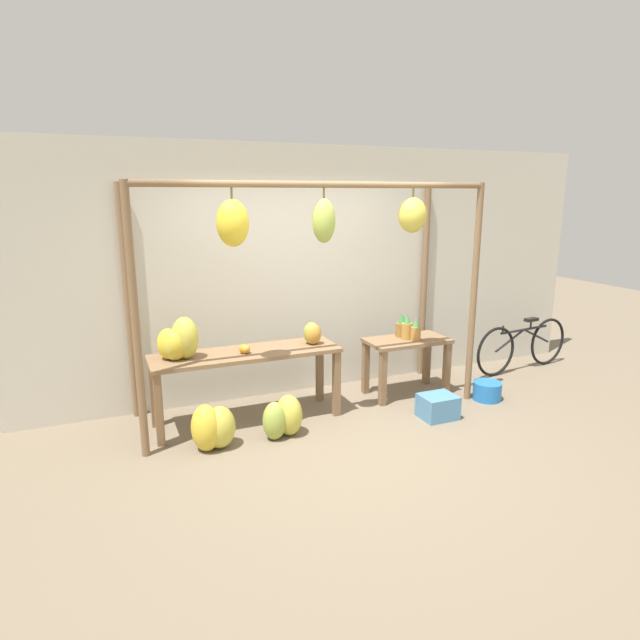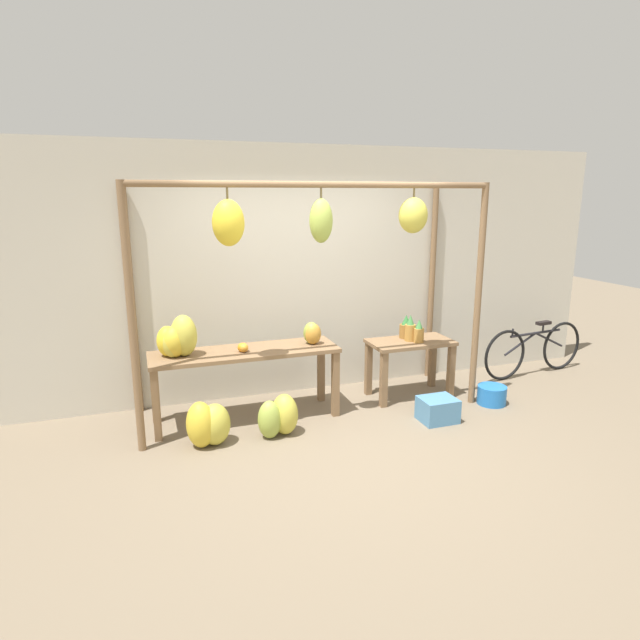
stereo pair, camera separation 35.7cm
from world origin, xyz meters
The scene contains 14 objects.
ground_plane centered at (0.00, 0.00, 0.00)m, with size 20.00×20.00×0.00m, color #756651.
shop_wall_back centered at (0.00, 1.64, 1.40)m, with size 8.00×0.08×2.80m.
stall_awning centered at (-0.02, 0.76, 1.77)m, with size 3.57×1.12×2.38m.
display_table_main centered at (-0.71, 0.97, 0.63)m, with size 1.88×0.55×0.74m.
display_table_side centered at (1.18, 1.00, 0.51)m, with size 0.94×0.50×0.66m.
banana_pile_on_table centered at (-1.37, 0.99, 0.90)m, with size 0.44×0.37×0.41m.
orange_pile centered at (-0.74, 0.93, 0.78)m, with size 0.11×0.12×0.09m.
pineapple_cluster centered at (1.19, 1.02, 0.78)m, with size 0.18×0.34×0.30m.
banana_pile_ground_left centered at (-1.17, 0.48, 0.21)m, with size 0.50×0.38×0.44m.
banana_pile_ground_right centered at (-0.49, 0.48, 0.20)m, with size 0.43×0.34×0.40m.
fruit_crate_white centered at (1.12, 0.27, 0.12)m, with size 0.36×0.30×0.24m.
blue_bucket centered at (1.93, 0.48, 0.10)m, with size 0.31×0.31×0.20m.
parked_bicycle centered at (3.05, 1.14, 0.34)m, with size 1.62×0.21×0.69m.
papaya_pile centered at (0.01, 0.96, 0.85)m, with size 0.23×0.24×0.23m.
Camera 1 is at (-2.01, -4.02, 2.27)m, focal length 30.00 mm.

